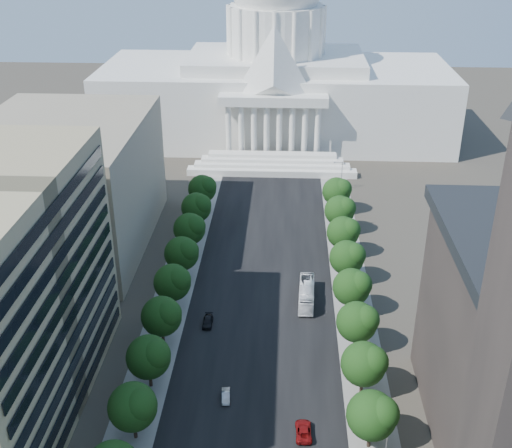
% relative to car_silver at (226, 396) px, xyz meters
% --- Properties ---
extents(road_asphalt, '(30.00, 260.00, 0.01)m').
position_rel_car_silver_xyz_m(road_asphalt, '(4.79, 44.67, -0.63)').
color(road_asphalt, black).
rests_on(road_asphalt, ground).
extents(sidewalk_left, '(8.00, 260.00, 0.02)m').
position_rel_car_silver_xyz_m(sidewalk_left, '(-14.21, 44.67, -0.63)').
color(sidewalk_left, gray).
rests_on(sidewalk_left, ground).
extents(sidewalk_right, '(8.00, 260.00, 0.02)m').
position_rel_car_silver_xyz_m(sidewalk_right, '(23.79, 44.67, -0.63)').
color(sidewalk_right, gray).
rests_on(sidewalk_right, ground).
extents(capitol, '(120.00, 56.00, 73.00)m').
position_rel_car_silver_xyz_m(capitol, '(4.79, 139.56, 19.38)').
color(capitol, white).
rests_on(capitol, ground).
extents(office_block_left_far, '(38.00, 52.00, 30.00)m').
position_rel_car_silver_xyz_m(office_block_left_far, '(-43.21, 54.67, 14.37)').
color(office_block_left_far, gray).
rests_on(office_block_left_far, ground).
extents(tree_l_c, '(7.79, 7.60, 9.97)m').
position_rel_car_silver_xyz_m(tree_l_c, '(-12.87, -9.53, 5.82)').
color(tree_l_c, '#33261C').
rests_on(tree_l_c, ground).
extents(tree_l_d, '(7.79, 7.60, 9.97)m').
position_rel_car_silver_xyz_m(tree_l_d, '(-12.87, 2.47, 5.82)').
color(tree_l_d, '#33261C').
rests_on(tree_l_d, ground).
extents(tree_l_e, '(7.79, 7.60, 9.97)m').
position_rel_car_silver_xyz_m(tree_l_e, '(-12.87, 14.47, 5.82)').
color(tree_l_e, '#33261C').
rests_on(tree_l_e, ground).
extents(tree_l_f, '(7.79, 7.60, 9.97)m').
position_rel_car_silver_xyz_m(tree_l_f, '(-12.87, 26.47, 5.82)').
color(tree_l_f, '#33261C').
rests_on(tree_l_f, ground).
extents(tree_l_g, '(7.79, 7.60, 9.97)m').
position_rel_car_silver_xyz_m(tree_l_g, '(-12.87, 38.47, 5.82)').
color(tree_l_g, '#33261C').
rests_on(tree_l_g, ground).
extents(tree_l_h, '(7.79, 7.60, 9.97)m').
position_rel_car_silver_xyz_m(tree_l_h, '(-12.87, 50.47, 5.82)').
color(tree_l_h, '#33261C').
rests_on(tree_l_h, ground).
extents(tree_l_i, '(7.79, 7.60, 9.97)m').
position_rel_car_silver_xyz_m(tree_l_i, '(-12.87, 62.47, 5.82)').
color(tree_l_i, '#33261C').
rests_on(tree_l_i, ground).
extents(tree_l_j, '(7.79, 7.60, 9.97)m').
position_rel_car_silver_xyz_m(tree_l_j, '(-12.87, 74.47, 5.82)').
color(tree_l_j, '#33261C').
rests_on(tree_l_j, ground).
extents(tree_r_c, '(7.79, 7.60, 9.97)m').
position_rel_car_silver_xyz_m(tree_r_c, '(23.13, -9.53, 5.82)').
color(tree_r_c, '#33261C').
rests_on(tree_r_c, ground).
extents(tree_r_d, '(7.79, 7.60, 9.97)m').
position_rel_car_silver_xyz_m(tree_r_d, '(23.13, 2.47, 5.82)').
color(tree_r_d, '#33261C').
rests_on(tree_r_d, ground).
extents(tree_r_e, '(7.79, 7.60, 9.97)m').
position_rel_car_silver_xyz_m(tree_r_e, '(23.13, 14.47, 5.82)').
color(tree_r_e, '#33261C').
rests_on(tree_r_e, ground).
extents(tree_r_f, '(7.79, 7.60, 9.97)m').
position_rel_car_silver_xyz_m(tree_r_f, '(23.13, 26.47, 5.82)').
color(tree_r_f, '#33261C').
rests_on(tree_r_f, ground).
extents(tree_r_g, '(7.79, 7.60, 9.97)m').
position_rel_car_silver_xyz_m(tree_r_g, '(23.13, 38.47, 5.82)').
color(tree_r_g, '#33261C').
rests_on(tree_r_g, ground).
extents(tree_r_h, '(7.79, 7.60, 9.97)m').
position_rel_car_silver_xyz_m(tree_r_h, '(23.13, 50.47, 5.82)').
color(tree_r_h, '#33261C').
rests_on(tree_r_h, ground).
extents(tree_r_i, '(7.79, 7.60, 9.97)m').
position_rel_car_silver_xyz_m(tree_r_i, '(23.13, 62.47, 5.82)').
color(tree_r_i, '#33261C').
rests_on(tree_r_i, ground).
extents(tree_r_j, '(7.79, 7.60, 9.97)m').
position_rel_car_silver_xyz_m(tree_r_j, '(23.13, 74.47, 5.82)').
color(tree_r_j, '#33261C').
rests_on(tree_r_j, ground).
extents(streetlight_b, '(2.61, 0.44, 9.00)m').
position_rel_car_silver_xyz_m(streetlight_b, '(24.69, -10.33, 5.19)').
color(streetlight_b, gray).
rests_on(streetlight_b, ground).
extents(streetlight_c, '(2.61, 0.44, 9.00)m').
position_rel_car_silver_xyz_m(streetlight_c, '(24.69, 14.67, 5.19)').
color(streetlight_c, gray).
rests_on(streetlight_c, ground).
extents(streetlight_d, '(2.61, 0.44, 9.00)m').
position_rel_car_silver_xyz_m(streetlight_d, '(24.69, 39.67, 5.19)').
color(streetlight_d, gray).
rests_on(streetlight_d, ground).
extents(streetlight_e, '(2.61, 0.44, 9.00)m').
position_rel_car_silver_xyz_m(streetlight_e, '(24.69, 64.67, 5.19)').
color(streetlight_e, gray).
rests_on(streetlight_e, ground).
extents(streetlight_f, '(2.61, 0.44, 9.00)m').
position_rel_car_silver_xyz_m(streetlight_f, '(24.69, 89.67, 5.19)').
color(streetlight_f, gray).
rests_on(streetlight_f, ground).
extents(car_silver, '(1.73, 3.96, 1.27)m').
position_rel_car_silver_xyz_m(car_silver, '(0.00, 0.00, 0.00)').
color(car_silver, '#B0B2B8').
rests_on(car_silver, ground).
extents(car_red, '(2.64, 5.44, 1.49)m').
position_rel_car_silver_xyz_m(car_red, '(12.89, -7.45, 0.11)').
color(car_red, maroon).
rests_on(car_red, ground).
extents(car_dark_b, '(1.90, 4.66, 1.35)m').
position_rel_car_silver_xyz_m(car_dark_b, '(-5.54, 21.20, 0.04)').
color(car_dark_b, black).
rests_on(car_dark_b, ground).
extents(city_bus, '(3.57, 13.09, 3.61)m').
position_rel_car_silver_xyz_m(city_bus, '(14.08, 30.64, 1.17)').
color(city_bus, white).
rests_on(city_bus, ground).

